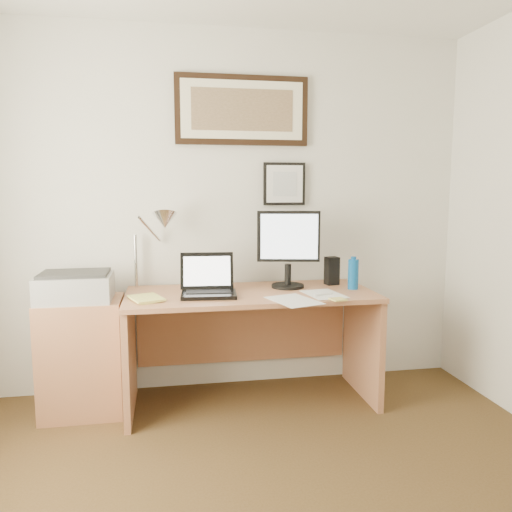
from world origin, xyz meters
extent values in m
cube|color=silver|center=(0.00, 2.00, 1.25)|extent=(3.50, 0.02, 2.50)
cube|color=#A06443|center=(-0.92, 1.68, 0.36)|extent=(0.50, 0.40, 0.73)
cylinder|color=#0B4C93|center=(0.84, 1.61, 0.85)|extent=(0.07, 0.07, 0.20)
cylinder|color=#0B4C93|center=(0.84, 1.61, 0.96)|extent=(0.04, 0.04, 0.02)
cube|color=black|center=(0.75, 1.79, 0.85)|extent=(0.10, 0.09, 0.19)
cube|color=white|center=(0.36, 1.34, 0.75)|extent=(0.33, 0.39, 0.00)
cube|color=white|center=(0.59, 1.47, 0.75)|extent=(0.25, 0.33, 0.00)
cube|color=#D5C865|center=(0.63, 1.29, 0.76)|extent=(0.10, 0.10, 0.01)
cylinder|color=silver|center=(0.58, 1.44, 0.76)|extent=(0.14, 0.06, 0.02)
imported|color=#DBD967|center=(-0.59, 1.48, 0.76)|extent=(0.24, 0.28, 0.02)
cube|color=#A06443|center=(0.15, 1.63, 0.73)|extent=(1.60, 0.70, 0.03)
cube|color=#A06443|center=(-0.63, 1.63, 0.36)|extent=(0.04, 0.65, 0.72)
cube|color=#A06443|center=(0.93, 1.63, 0.36)|extent=(0.04, 0.65, 0.72)
cube|color=#A06443|center=(0.15, 1.96, 0.45)|extent=(1.50, 0.03, 0.55)
cube|color=black|center=(-0.13, 1.55, 0.76)|extent=(0.36, 0.27, 0.02)
cube|color=black|center=(-0.13, 1.58, 0.78)|extent=(0.29, 0.15, 0.00)
cube|color=black|center=(-0.13, 1.68, 0.89)|extent=(0.34, 0.10, 0.23)
cube|color=white|center=(-0.13, 1.67, 0.89)|extent=(0.30, 0.08, 0.18)
cylinder|color=black|center=(0.42, 1.74, 0.76)|extent=(0.22, 0.22, 0.02)
cylinder|color=black|center=(0.42, 1.74, 0.84)|extent=(0.04, 0.04, 0.14)
cube|color=black|center=(0.42, 1.73, 1.10)|extent=(0.42, 0.12, 0.34)
cube|color=white|center=(0.42, 1.71, 1.10)|extent=(0.37, 0.08, 0.30)
cube|color=#9E9FA1|center=(-0.94, 1.66, 0.81)|extent=(0.44, 0.34, 0.16)
cube|color=#2C2C2C|center=(-0.94, 1.66, 0.90)|extent=(0.40, 0.30, 0.02)
cylinder|color=silver|center=(-0.59, 1.92, 0.93)|extent=(0.02, 0.02, 0.36)
cylinder|color=silver|center=(-0.49, 1.86, 1.15)|extent=(0.15, 0.23, 0.19)
cone|color=silver|center=(-0.39, 1.80, 1.21)|extent=(0.16, 0.18, 0.15)
cube|color=black|center=(0.15, 1.98, 1.95)|extent=(0.92, 0.03, 0.47)
cube|color=#F2EACA|center=(0.15, 1.96, 1.95)|extent=(0.84, 0.01, 0.39)
cube|color=brown|center=(0.15, 1.95, 1.95)|extent=(0.70, 0.00, 0.28)
cube|color=black|center=(0.45, 1.98, 1.45)|extent=(0.30, 0.02, 0.30)
cube|color=white|center=(0.45, 1.96, 1.45)|extent=(0.26, 0.00, 0.26)
cube|color=#B7BDC2|center=(0.45, 1.96, 1.45)|extent=(0.17, 0.00, 0.17)
camera|label=1|loc=(-0.38, -1.50, 1.42)|focal=35.00mm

